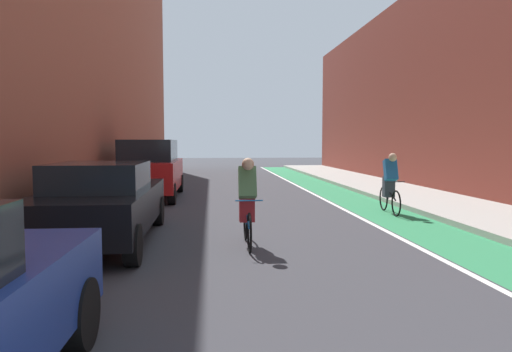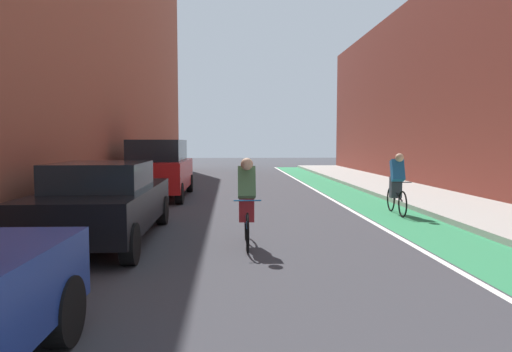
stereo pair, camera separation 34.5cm
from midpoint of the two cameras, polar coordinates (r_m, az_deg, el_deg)
ground_plane at (r=13.85m, az=0.85°, el=-3.68°), size 81.68×81.68×0.00m
bike_lane_paint at (r=16.42m, az=12.52°, el=-2.53°), size 1.60×37.13×0.00m
lane_divider_stripe at (r=16.19m, az=9.45°, el=-2.57°), size 0.12×37.13×0.00m
sidewalk_right at (r=17.16m, az=19.84°, el=-2.16°), size 2.94×37.13×0.14m
building_facade_left at (r=17.08m, az=-21.71°, el=19.14°), size 3.00×37.13×12.76m
building_facade_right at (r=20.15m, az=24.97°, el=10.17°), size 2.40×33.13×8.25m
parked_sedan_black at (r=9.19m, az=-17.31°, el=-2.98°), size 1.92×4.67×1.53m
parked_suv_red at (r=15.97m, az=-11.30°, el=0.97°), size 1.96×4.58×1.98m
cyclist_mid at (r=8.43m, az=0.01°, el=-3.26°), size 0.48×1.75×1.63m
cyclist_trailing at (r=12.72m, az=17.80°, el=-0.92°), size 0.48×1.72×1.62m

